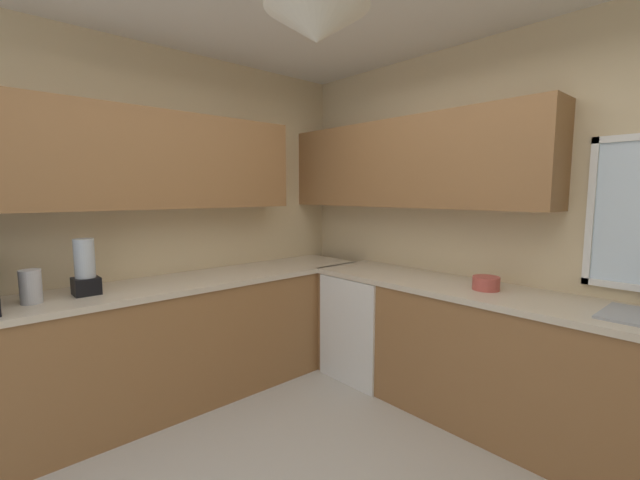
{
  "coord_description": "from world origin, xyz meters",
  "views": [
    {
      "loc": [
        1.32,
        -1.18,
        1.57
      ],
      "look_at": [
        -0.64,
        0.59,
        1.26
      ],
      "focal_mm": 22.9,
      "sensor_mm": 36.0,
      "label": 1
    }
  ],
  "objects_px": {
    "bowl": "(486,283)",
    "blender_appliance": "(85,270)",
    "dishwasher": "(369,325)",
    "kettle": "(31,287)"
  },
  "relations": [
    {
      "from": "dishwasher",
      "to": "bowl",
      "type": "bearing_deg",
      "value": 1.72
    },
    {
      "from": "dishwasher",
      "to": "kettle",
      "type": "bearing_deg",
      "value": -105.64
    },
    {
      "from": "dishwasher",
      "to": "kettle",
      "type": "distance_m",
      "value": 2.44
    },
    {
      "from": "dishwasher",
      "to": "blender_appliance",
      "type": "relative_size",
      "value": 2.43
    },
    {
      "from": "bowl",
      "to": "blender_appliance",
      "type": "relative_size",
      "value": 0.49
    },
    {
      "from": "kettle",
      "to": "bowl",
      "type": "relative_size",
      "value": 1.15
    },
    {
      "from": "dishwasher",
      "to": "kettle",
      "type": "xyz_separation_m",
      "value": [
        -0.64,
        -2.29,
        0.58
      ]
    },
    {
      "from": "dishwasher",
      "to": "blender_appliance",
      "type": "bearing_deg",
      "value": -108.32
    },
    {
      "from": "bowl",
      "to": "dishwasher",
      "type": "bearing_deg",
      "value": -178.28
    },
    {
      "from": "kettle",
      "to": "bowl",
      "type": "bearing_deg",
      "value": 54.73
    }
  ]
}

